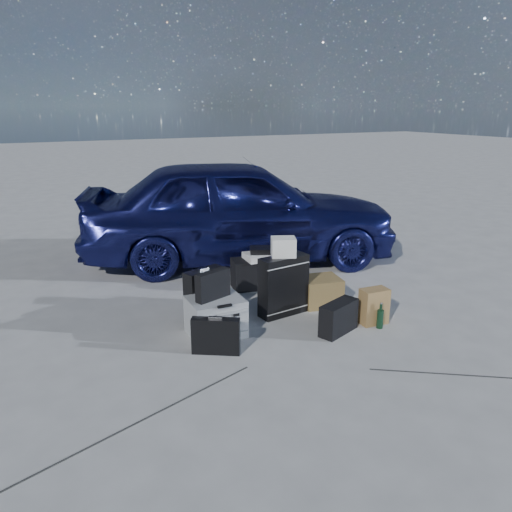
{
  "coord_description": "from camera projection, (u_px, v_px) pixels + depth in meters",
  "views": [
    {
      "loc": [
        -2.35,
        -3.62,
        2.14
      ],
      "look_at": [
        -0.01,
        0.85,
        0.61
      ],
      "focal_mm": 35.0,
      "sensor_mm": 36.0,
      "label": 1
    }
  ],
  "objects": [
    {
      "name": "ground",
      "position": [
        298.0,
        340.0,
        4.74
      ],
      "size": [
        60.0,
        60.0,
        0.0
      ],
      "primitive_type": "plane",
      "color": "#BBBBB6",
      "rests_on": "ground"
    },
    {
      "name": "pelican_case",
      "position": [
        216.0,
        317.0,
        4.81
      ],
      "size": [
        0.53,
        0.44,
        0.37
      ],
      "primitive_type": "cube",
      "rotation": [
        0.0,
        0.0,
        -0.04
      ],
      "color": "#9A9D9F",
      "rests_on": "ground"
    },
    {
      "name": "suitcase_right",
      "position": [
        283.0,
        286.0,
        5.26
      ],
      "size": [
        0.55,
        0.25,
        0.64
      ],
      "primitive_type": "cube",
      "rotation": [
        0.0,
        0.0,
        0.11
      ],
      "color": "black",
      "rests_on": "ground"
    },
    {
      "name": "duffel_bag",
      "position": [
        262.0,
        273.0,
        6.1
      ],
      "size": [
        0.77,
        0.45,
        0.36
      ],
      "primitive_type": "cube",
      "rotation": [
        0.0,
        0.0,
        -0.21
      ],
      "color": "black",
      "rests_on": "ground"
    },
    {
      "name": "flat_box_black",
      "position": [
        263.0,
        250.0,
        6.02
      ],
      "size": [
        0.37,
        0.33,
        0.07
      ],
      "primitive_type": "cube",
      "rotation": [
        0.0,
        0.0,
        -0.43
      ],
      "color": "black",
      "rests_on": "flat_box_white"
    },
    {
      "name": "kraft_bag",
      "position": [
        374.0,
        306.0,
        5.07
      ],
      "size": [
        0.29,
        0.19,
        0.37
      ],
      "primitive_type": "cube",
      "rotation": [
        0.0,
        0.0,
        -0.09
      ],
      "color": "#9F7445",
      "rests_on": "ground"
    },
    {
      "name": "suitcase_left",
      "position": [
        205.0,
        296.0,
        5.09
      ],
      "size": [
        0.45,
        0.28,
        0.56
      ],
      "primitive_type": "cube",
      "rotation": [
        0.0,
        0.0,
        0.31
      ],
      "color": "black",
      "rests_on": "ground"
    },
    {
      "name": "laptop_bag",
      "position": [
        213.0,
        285.0,
        4.72
      ],
      "size": [
        0.38,
        0.2,
        0.27
      ],
      "primitive_type": "cube",
      "rotation": [
        0.0,
        0.0,
        0.31
      ],
      "color": "black",
      "rests_on": "pelican_case"
    },
    {
      "name": "messenger_bag",
      "position": [
        339.0,
        318.0,
        4.86
      ],
      "size": [
        0.48,
        0.31,
        0.31
      ],
      "primitive_type": "cube",
      "rotation": [
        0.0,
        0.0,
        0.34
      ],
      "color": "black",
      "rests_on": "ground"
    },
    {
      "name": "flat_box_white",
      "position": [
        262.0,
        256.0,
        6.02
      ],
      "size": [
        0.44,
        0.35,
        0.07
      ],
      "primitive_type": "cube",
      "rotation": [
        0.0,
        0.0,
        -0.1
      ],
      "color": "white",
      "rests_on": "duffel_bag"
    },
    {
      "name": "briefcase",
      "position": [
        216.0,
        336.0,
        4.45
      ],
      "size": [
        0.42,
        0.31,
        0.34
      ],
      "primitive_type": "cube",
      "rotation": [
        0.0,
        0.0,
        -0.57
      ],
      "color": "black",
      "rests_on": "ground"
    },
    {
      "name": "green_bottle",
      "position": [
        380.0,
        316.0,
        4.97
      ],
      "size": [
        0.08,
        0.08,
        0.26
      ],
      "primitive_type": "cylinder",
      "rotation": [
        0.0,
        0.0,
        0.16
      ],
      "color": "black",
      "rests_on": "ground"
    },
    {
      "name": "car",
      "position": [
        239.0,
        210.0,
        7.02
      ],
      "size": [
        4.65,
        3.05,
        1.47
      ],
      "primitive_type": "imported",
      "rotation": [
        0.0,
        0.0,
        1.24
      ],
      "color": "navy",
      "rests_on": "ground"
    },
    {
      "name": "cardboard_box",
      "position": [
        320.0,
        291.0,
        5.56
      ],
      "size": [
        0.48,
        0.44,
        0.31
      ],
      "primitive_type": "cube",
      "rotation": [
        0.0,
        0.0,
        -0.21
      ],
      "color": "olive",
      "rests_on": "ground"
    },
    {
      "name": "white_carton",
      "position": [
        283.0,
        247.0,
        5.15
      ],
      "size": [
        0.31,
        0.28,
        0.2
      ],
      "primitive_type": "cube",
      "rotation": [
        0.0,
        0.0,
        -0.42
      ],
      "color": "white",
      "rests_on": "suitcase_right"
    }
  ]
}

